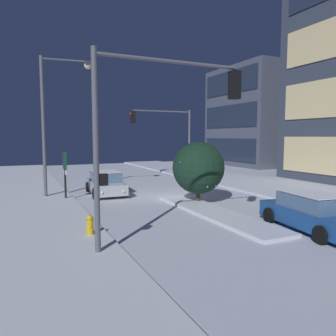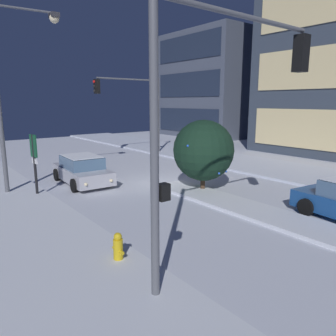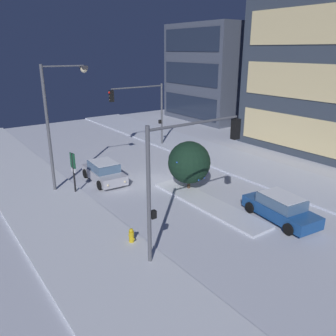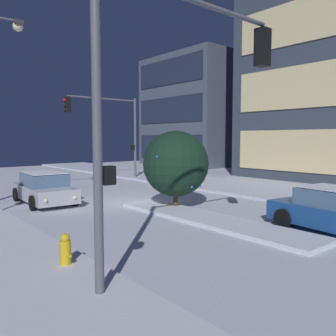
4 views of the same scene
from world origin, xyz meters
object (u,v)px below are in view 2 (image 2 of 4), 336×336
object	(u,v)px
traffic_light_corner_near_right	(227,94)
fire_hydrant	(118,249)
car_near	(82,170)
street_lamp_arched	(15,75)
parking_info_sign	(34,157)
traffic_light_corner_far_left	(135,101)
decorated_tree_median	(203,150)

from	to	relation	value
traffic_light_corner_near_right	fire_hydrant	size ratio (longest dim) A/B	7.27
car_near	traffic_light_corner_near_right	bearing A→B (deg)	-1.62
fire_hydrant	traffic_light_corner_near_right	bearing A→B (deg)	45.17
street_lamp_arched	parking_info_sign	bearing A→B (deg)	-70.90
traffic_light_corner_near_right	parking_info_sign	xyz separation A→B (m)	(-9.69, -1.72, -2.60)
traffic_light_corner_far_left	parking_info_sign	world-z (taller)	traffic_light_corner_far_left
street_lamp_arched	car_near	bearing A→B (deg)	4.22
fire_hydrant	decorated_tree_median	distance (m)	7.92
traffic_light_corner_near_right	street_lamp_arched	world-z (taller)	street_lamp_arched
traffic_light_corner_far_left	car_near	bearing A→B (deg)	39.66
fire_hydrant	parking_info_sign	xyz separation A→B (m)	(-7.79, 0.20, 1.39)
car_near	street_lamp_arched	bearing A→B (deg)	-88.47
fire_hydrant	decorated_tree_median	size ratio (longest dim) A/B	0.26
traffic_light_corner_far_left	parking_info_sign	bearing A→B (deg)	35.22
traffic_light_corner_far_left	fire_hydrant	xyz separation A→B (m)	(14.62, -9.88, -3.84)
car_near	traffic_light_corner_far_left	distance (m)	9.82
car_near	parking_info_sign	xyz separation A→B (m)	(0.99, -2.63, 1.10)
traffic_light_corner_near_right	decorated_tree_median	xyz separation A→B (m)	(-5.69, 4.86, -2.43)
decorated_tree_median	traffic_light_corner_far_left	bearing A→B (deg)	164.02
street_lamp_arched	decorated_tree_median	distance (m)	9.17
fire_hydrant	car_near	bearing A→B (deg)	162.15
traffic_light_corner_near_right	decorated_tree_median	distance (m)	7.87
parking_info_sign	decorated_tree_median	xyz separation A→B (m)	(4.00, 6.58, 0.17)
fire_hydrant	parking_info_sign	bearing A→B (deg)	178.55
traffic_light_corner_near_right	parking_info_sign	size ratio (longest dim) A/B	2.25
parking_info_sign	decorated_tree_median	size ratio (longest dim) A/B	0.83
fire_hydrant	decorated_tree_median	xyz separation A→B (m)	(-3.79, 6.77, 1.56)
car_near	decorated_tree_median	distance (m)	6.49
car_near	decorated_tree_median	bearing A→B (deg)	41.63
car_near	street_lamp_arched	distance (m)	5.50
car_near	parking_info_sign	bearing A→B (deg)	-66.13
street_lamp_arched	fire_hydrant	distance (m)	10.16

